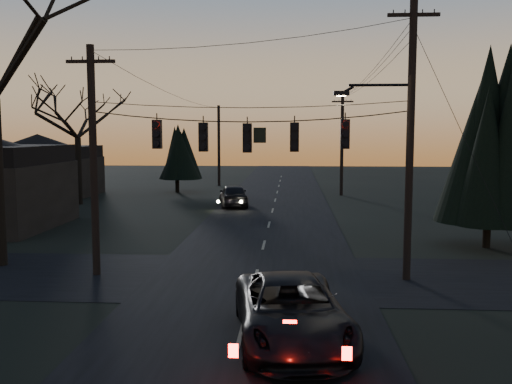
# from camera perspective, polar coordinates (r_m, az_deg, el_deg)

# --- Properties ---
(main_road) EXTENTS (8.00, 120.00, 0.02)m
(main_road) POSITION_cam_1_polar(r_m,az_deg,el_deg) (31.08, 1.15, -3.89)
(main_road) COLOR black
(main_road) RESTS_ON ground
(cross_road) EXTENTS (60.00, 7.00, 0.02)m
(cross_road) POSITION_cam_1_polar(r_m,az_deg,el_deg) (21.31, -0.04, -8.50)
(cross_road) COLOR black
(cross_road) RESTS_ON ground
(utility_pole_right) EXTENTS (5.00, 0.30, 10.00)m
(utility_pole_right) POSITION_cam_1_polar(r_m,az_deg,el_deg) (21.68, 14.79, -8.47)
(utility_pole_right) COLOR black
(utility_pole_right) RESTS_ON ground
(utility_pole_left) EXTENTS (1.80, 0.30, 8.50)m
(utility_pole_left) POSITION_cam_1_polar(r_m,az_deg,el_deg) (22.50, -15.63, -7.97)
(utility_pole_left) COLOR black
(utility_pole_left) RESTS_ON ground
(utility_pole_far_r) EXTENTS (1.80, 0.30, 8.50)m
(utility_pole_far_r) POSITION_cam_1_polar(r_m,az_deg,el_deg) (49.06, 8.51, -0.32)
(utility_pole_far_r) COLOR black
(utility_pole_far_r) RESTS_ON ground
(utility_pole_far_l) EXTENTS (0.30, 0.30, 8.00)m
(utility_pole_far_l) POSITION_cam_1_polar(r_m,az_deg,el_deg) (57.32, -3.71, 0.63)
(utility_pole_far_l) COLOR black
(utility_pole_far_l) RESTS_ON ground
(span_signal_assembly) EXTENTS (11.50, 0.44, 1.63)m
(span_signal_assembly) POSITION_cam_1_polar(r_m,az_deg,el_deg) (20.65, -0.71, 5.64)
(span_signal_assembly) COLOR black
(span_signal_assembly) RESTS_ON ground
(evergreen_right) EXTENTS (4.18, 4.18, 8.46)m
(evergreen_right) POSITION_cam_1_polar(r_m,az_deg,el_deg) (28.21, 22.40, 4.49)
(evergreen_right) COLOR black
(evergreen_right) RESTS_ON ground
(bare_tree_dist) EXTENTS (7.82, 7.82, 9.89)m
(bare_tree_dist) POSITION_cam_1_polar(r_m,az_deg,el_deg) (44.19, -17.48, 7.76)
(bare_tree_dist) COLOR black
(bare_tree_dist) RESTS_ON ground
(evergreen_dist) EXTENTS (3.55, 3.55, 5.59)m
(evergreen_dist) POSITION_cam_1_polar(r_m,az_deg,el_deg) (51.19, -7.92, 3.75)
(evergreen_dist) COLOR black
(evergreen_dist) RESTS_ON ground
(house_left_far) EXTENTS (9.00, 7.00, 5.20)m
(house_left_far) POSITION_cam_1_polar(r_m,az_deg,el_deg) (51.32, -20.93, 2.53)
(house_left_far) COLOR black
(house_left_far) RESTS_ON ground
(suv_near) EXTENTS (3.42, 6.09, 1.61)m
(suv_near) POSITION_cam_1_polar(r_m,az_deg,el_deg) (14.83, 3.55, -11.84)
(suv_near) COLOR black
(suv_near) RESTS_ON ground
(sedan_oncoming_a) EXTENTS (2.70, 5.00, 1.61)m
(sedan_oncoming_a) POSITION_cam_1_polar(r_m,az_deg,el_deg) (41.16, -2.27, -0.34)
(sedan_oncoming_a) COLOR black
(sedan_oncoming_a) RESTS_ON ground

